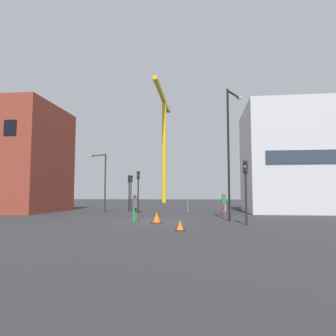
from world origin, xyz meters
The scene contains 16 objects.
ground centered at (0.00, 0.00, 0.00)m, with size 160.00×160.00×0.00m, color #28282B.
brick_building centered at (-15.48, 8.33, 5.06)m, with size 9.44×8.62×10.11m.
office_block centered at (13.97, 10.97, 4.93)m, with size 13.76×8.79×9.86m.
construction_crane centered at (-5.00, 42.09, 14.68)m, with size 1.30×20.40×21.40m.
streetlamp_tall centered at (4.87, 0.65, 4.95)m, with size 1.19×1.79×8.45m.
streetlamp_short centered at (-6.23, 8.50, 3.36)m, with size 1.98×0.87×5.43m.
traffic_light_verge centered at (-4.91, 14.25, 2.53)m, with size 0.39×0.33×3.74m.
traffic_light_far centered at (-2.70, 7.90, 2.52)m, with size 0.26×0.38×3.73m.
traffic_light_crosswalk centered at (-4.29, 11.01, 2.42)m, with size 0.39×0.29×3.56m.
traffic_light_island centered at (5.48, -1.94, 2.40)m, with size 0.31×0.39×3.53m.
pedestrian_walking centered at (4.74, 6.10, 1.06)m, with size 0.34×0.34×1.81m.
pedestrian_waiting centered at (-1.12, -0.25, 0.98)m, with size 0.34×0.34×1.69m.
safety_barrier_right_run centered at (1.56, 10.15, 0.56)m, with size 0.25×1.87×1.08m.
safety_barrier_left_run centered at (5.18, 11.13, 0.56)m, with size 0.28×2.40×1.08m.
traffic_cone_orange centered at (0.41, -1.18, 0.30)m, with size 0.64×0.64×0.64m.
traffic_cone_striped centered at (2.09, -4.87, 0.21)m, with size 0.46×0.46×0.47m.
Camera 1 is at (3.28, -19.40, 1.69)m, focal length 33.20 mm.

